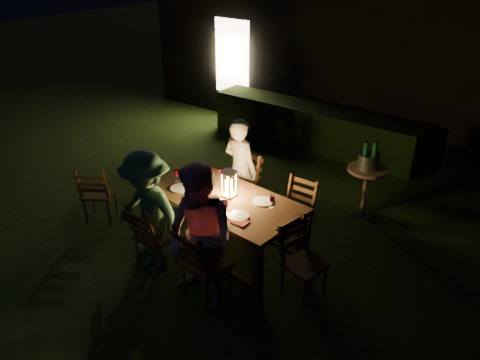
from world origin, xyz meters
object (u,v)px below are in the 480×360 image
Objects in this scene: chair_end at (303,274)px; chair_spare at (100,203)px; dining_table at (223,202)px; side_table at (367,174)px; bottle_table at (209,180)px; chair_far_left at (238,198)px; person_house_side at (240,170)px; chair_near_left at (155,246)px; lantern at (229,185)px; chair_far_right at (294,225)px; chair_near_right at (206,275)px; ice_bucket at (369,161)px; bottle_bucket_b at (374,158)px; person_opp_left at (148,213)px; bottle_bucket_a at (365,158)px; person_opp_right at (201,238)px.

chair_end is 3.18m from chair_spare.
dining_table is 2.24m from side_table.
chair_far_left is at bearing 99.45° from bottle_table.
chair_near_left is at bearing 90.04° from person_house_side.
lantern is at bearing 4.57° from bottle_table.
chair_far_right reaches higher than dining_table.
chair_far_right is (0.23, 1.53, -0.03)m from chair_near_right.
ice_bucket reaches higher than chair_near_left.
chair_near_left is at bearing -120.48° from bottle_bucket_b.
chair_end is 1.93m from person_house_side.
chair_far_left is at bearing 93.22° from person_house_side.
ice_bucket is at bearing 65.20° from person_opp_left.
bottle_table is 2.35m from ice_bucket.
chair_near_right is at bearing -69.01° from lantern.
chair_far_left is 1.89m from bottle_bucket_a.
chair_end is (0.61, -0.82, 0.00)m from chair_far_right.
chair_far_right is at bearing 89.99° from chair_near_right.
bottle_bucket_a is 1.00× the size of bottle_bucket_b.
chair_far_left is at bearing -140.80° from bottle_bucket_b.
person_opp_left is at bearing -120.11° from bottle_bucket_b.
chair_far_right is 1.52m from bottle_bucket_b.
chair_end is 3.39× the size of bottle_table.
lantern is at bearing 45.00° from dining_table.
chair_end is 2.17m from ice_bucket.
person_opp_left reaches higher than chair_end.
chair_near_right is 1.35× the size of side_table.
chair_near_right is at bearing 119.45° from person_house_side.
lantern is 1.25× the size of bottle_table.
bottle_table is at bearing -175.43° from lantern.
person_house_side is (-0.76, 1.66, 0.45)m from chair_near_right.
person_opp_left is at bearing -46.04° from chair_spare.
person_house_side is 4.74× the size of bottle_bucket_a.
chair_near_right is 0.61× the size of person_opp_right.
chair_far_left reaches higher than chair_spare.
chair_far_right reaches higher than chair_near_left.
chair_near_left is 1.45m from chair_spare.
person_opp_right reaches higher than chair_near_right.
lantern is at bearing 132.04° from chair_far_left.
person_opp_right reaches higher than chair_end.
person_house_side is at bearing -79.34° from chair_far_left.
ice_bucket reaches higher than chair_far_right.
chair_end reaches higher than chair_near_left.
side_table is (1.30, 1.95, -0.30)m from bottle_table.
person_house_side is (0.13, 1.58, 0.48)m from chair_near_left.
dining_table is 2.21× the size of chair_far_right.
chair_far_left is at bearing -140.78° from ice_bucket.
lantern is 1.09× the size of bottle_bucket_a.
ice_bucket is (1.57, 2.75, 0.08)m from person_opp_left.
chair_far_left is 1.90m from person_opp_right.
chair_far_right is at bearing 53.89° from chair_near_left.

